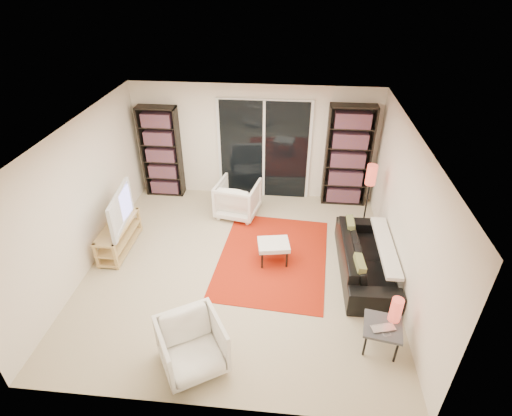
# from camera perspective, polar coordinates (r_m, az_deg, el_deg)

# --- Properties ---
(floor) EXTENTS (5.00, 5.00, 0.00)m
(floor) POSITION_cam_1_polar(r_m,az_deg,el_deg) (6.83, -2.36, -8.35)
(floor) COLOR beige
(floor) RESTS_ON ground
(wall_back) EXTENTS (5.00, 0.02, 2.40)m
(wall_back) POSITION_cam_1_polar(r_m,az_deg,el_deg) (8.33, -0.22, 9.32)
(wall_back) COLOR white
(wall_back) RESTS_ON ground
(wall_front) EXTENTS (5.00, 0.02, 2.40)m
(wall_front) POSITION_cam_1_polar(r_m,az_deg,el_deg) (4.25, -7.48, -17.84)
(wall_front) COLOR white
(wall_front) RESTS_ON ground
(wall_left) EXTENTS (0.02, 5.00, 2.40)m
(wall_left) POSITION_cam_1_polar(r_m,az_deg,el_deg) (6.90, -23.63, 1.29)
(wall_left) COLOR white
(wall_left) RESTS_ON ground
(wall_right) EXTENTS (0.02, 5.00, 2.40)m
(wall_right) POSITION_cam_1_polar(r_m,az_deg,el_deg) (6.30, 20.52, -0.98)
(wall_right) COLOR white
(wall_right) RESTS_ON ground
(ceiling) EXTENTS (5.00, 5.00, 0.02)m
(ceiling) POSITION_cam_1_polar(r_m,az_deg,el_deg) (5.58, -2.91, 10.74)
(ceiling) COLOR white
(ceiling) RESTS_ON wall_back
(sliding_door) EXTENTS (1.92, 0.08, 2.16)m
(sliding_door) POSITION_cam_1_polar(r_m,az_deg,el_deg) (8.34, 1.14, 8.21)
(sliding_door) COLOR white
(sliding_door) RESTS_ON ground
(bookshelf_left) EXTENTS (0.80, 0.30, 1.95)m
(bookshelf_left) POSITION_cam_1_polar(r_m,az_deg,el_deg) (8.67, -13.37, 7.76)
(bookshelf_left) COLOR black
(bookshelf_left) RESTS_ON ground
(bookshelf_right) EXTENTS (0.90, 0.30, 2.10)m
(bookshelf_right) POSITION_cam_1_polar(r_m,az_deg,el_deg) (8.27, 12.98, 7.17)
(bookshelf_right) COLOR black
(bookshelf_right) RESTS_ON ground
(tv_stand) EXTENTS (0.38, 1.20, 0.50)m
(tv_stand) POSITION_cam_1_polar(r_m,az_deg,el_deg) (7.46, -18.98, -3.83)
(tv_stand) COLOR tan
(tv_stand) RESTS_ON floor
(tv) EXTENTS (0.27, 1.14, 0.65)m
(tv) POSITION_cam_1_polar(r_m,az_deg,el_deg) (7.16, -19.61, -0.19)
(tv) COLOR black
(tv) RESTS_ON tv_stand
(rug) EXTENTS (2.00, 2.59, 0.01)m
(rug) POSITION_cam_1_polar(r_m,az_deg,el_deg) (7.01, 2.43, -7.06)
(rug) COLOR #A71E0A
(rug) RESTS_ON floor
(sofa) EXTENTS (0.83, 2.05, 0.60)m
(sofa) POSITION_cam_1_polar(r_m,az_deg,el_deg) (6.77, 15.43, -6.89)
(sofa) COLOR black
(sofa) RESTS_ON floor
(armchair_back) EXTENTS (0.92, 0.94, 0.73)m
(armchair_back) POSITION_cam_1_polar(r_m,az_deg,el_deg) (7.96, -2.62, 1.37)
(armchair_back) COLOR white
(armchair_back) RESTS_ON floor
(armchair_front) EXTENTS (1.05, 1.05, 0.71)m
(armchair_front) POSITION_cam_1_polar(r_m,az_deg,el_deg) (5.30, -9.13, -18.84)
(armchair_front) COLOR white
(armchair_front) RESTS_ON floor
(ottoman) EXTENTS (0.58, 0.51, 0.40)m
(ottoman) POSITION_cam_1_polar(r_m,az_deg,el_deg) (6.72, 2.53, -5.38)
(ottoman) COLOR white
(ottoman) RESTS_ON floor
(side_table) EXTENTS (0.56, 0.56, 0.40)m
(side_table) POSITION_cam_1_polar(r_m,az_deg,el_deg) (5.66, 17.64, -16.01)
(side_table) COLOR #3F4044
(side_table) RESTS_ON floor
(laptop) EXTENTS (0.35, 0.27, 0.02)m
(laptop) POSITION_cam_1_polar(r_m,az_deg,el_deg) (5.55, 17.90, -16.35)
(laptop) COLOR silver
(laptop) RESTS_ON side_table
(table_lamp) EXTENTS (0.16, 0.16, 0.35)m
(table_lamp) POSITION_cam_1_polar(r_m,az_deg,el_deg) (5.62, 19.37, -13.55)
(table_lamp) COLOR #C43D2C
(table_lamp) RESTS_ON side_table
(floor_lamp) EXTENTS (0.21, 0.21, 1.37)m
(floor_lamp) POSITION_cam_1_polar(r_m,az_deg,el_deg) (7.40, 16.00, 3.61)
(floor_lamp) COLOR black
(floor_lamp) RESTS_ON floor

